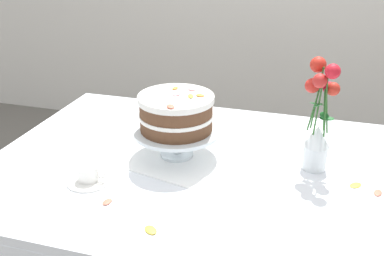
% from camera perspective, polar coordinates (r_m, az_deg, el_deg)
% --- Properties ---
extents(dining_table, '(1.40, 1.00, 0.74)m').
position_cam_1_polar(dining_table, '(1.47, 1.13, -8.20)').
color(dining_table, white).
rests_on(dining_table, ground).
extents(linen_napkin, '(0.38, 0.38, 0.00)m').
position_cam_1_polar(linen_napkin, '(1.49, -1.98, -3.59)').
color(linen_napkin, white).
rests_on(linen_napkin, dining_table).
extents(cake_stand, '(0.29, 0.29, 0.10)m').
position_cam_1_polar(cake_stand, '(1.45, -2.02, -0.74)').
color(cake_stand, silver).
rests_on(cake_stand, linen_napkin).
extents(layer_cake, '(0.25, 0.25, 0.12)m').
position_cam_1_polar(layer_cake, '(1.42, -2.07, 2.04)').
color(layer_cake, brown).
rests_on(layer_cake, cake_stand).
extents(flower_vase, '(0.10, 0.10, 0.36)m').
position_cam_1_polar(flower_vase, '(1.40, 16.05, 0.53)').
color(flower_vase, silver).
rests_on(flower_vase, dining_table).
extents(teacup, '(0.14, 0.14, 0.05)m').
position_cam_1_polar(teacup, '(1.37, -13.23, -6.03)').
color(teacup, white).
rests_on(teacup, dining_table).
extents(loose_petal_0, '(0.03, 0.04, 0.00)m').
position_cam_1_polar(loose_petal_0, '(1.40, 22.94, -7.73)').
color(loose_petal_0, '#E56B51').
rests_on(loose_petal_0, dining_table).
extents(loose_petal_1, '(0.05, 0.05, 0.00)m').
position_cam_1_polar(loose_petal_1, '(1.42, 20.42, -6.87)').
color(loose_petal_1, yellow).
rests_on(loose_petal_1, dining_table).
extents(loose_petal_2, '(0.03, 0.04, 0.01)m').
position_cam_1_polar(loose_petal_2, '(1.27, -10.93, -9.37)').
color(loose_petal_2, '#E56B51').
rests_on(loose_petal_2, dining_table).
extents(loose_petal_3, '(0.05, 0.05, 0.01)m').
position_cam_1_polar(loose_petal_3, '(1.15, -5.37, -13.00)').
color(loose_petal_3, yellow).
rests_on(loose_petal_3, dining_table).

